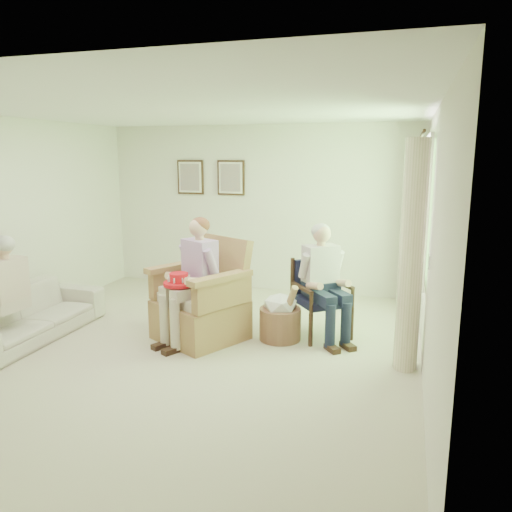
% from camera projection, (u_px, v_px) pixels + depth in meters
% --- Properties ---
extents(floor, '(5.50, 5.50, 0.00)m').
position_uv_depth(floor, '(188.00, 349.00, 5.59)').
color(floor, beige).
rests_on(floor, ground).
extents(back_wall, '(5.00, 0.04, 2.60)m').
position_uv_depth(back_wall, '(259.00, 209.00, 7.91)').
color(back_wall, silver).
rests_on(back_wall, ground).
extents(right_wall, '(0.04, 5.50, 2.60)m').
position_uv_depth(right_wall, '(431.00, 247.00, 4.62)').
color(right_wall, silver).
rests_on(right_wall, ground).
extents(ceiling, '(5.00, 5.50, 0.02)m').
position_uv_depth(ceiling, '(181.00, 109.00, 5.08)').
color(ceiling, white).
rests_on(ceiling, back_wall).
extents(window, '(0.13, 2.50, 1.63)m').
position_uv_depth(window, '(426.00, 204.00, 5.70)').
color(window, '#2D6B23').
rests_on(window, right_wall).
extents(curtain_left, '(0.34, 0.34, 2.30)m').
position_uv_depth(curtain_left, '(411.00, 257.00, 4.90)').
color(curtain_left, beige).
rests_on(curtain_left, ground).
extents(curtain_right, '(0.34, 0.34, 2.30)m').
position_uv_depth(curtain_right, '(411.00, 229.00, 6.74)').
color(curtain_right, beige).
rests_on(curtain_right, ground).
extents(framed_print_left, '(0.45, 0.05, 0.55)m').
position_uv_depth(framed_print_left, '(190.00, 177.00, 8.11)').
color(framed_print_left, '#382114').
rests_on(framed_print_left, back_wall).
extents(framed_print_right, '(0.45, 0.05, 0.55)m').
position_uv_depth(framed_print_right, '(231.00, 178.00, 7.91)').
color(framed_print_right, '#382114').
rests_on(framed_print_right, back_wall).
extents(wicker_armchair, '(0.93, 0.92, 1.18)m').
position_uv_depth(wicker_armchair, '(201.00, 307.00, 5.88)').
color(wicker_armchair, '#AD8451').
rests_on(wicker_armchair, ground).
extents(wood_armchair, '(0.59, 0.55, 0.90)m').
position_uv_depth(wood_armchair, '(323.00, 294.00, 5.98)').
color(wood_armchair, black).
rests_on(wood_armchair, ground).
extents(sofa, '(2.01, 0.79, 0.59)m').
position_uv_depth(sofa, '(26.00, 315.00, 5.86)').
color(sofa, beige).
rests_on(sofa, ground).
extents(person_wicker, '(0.40, 0.62, 1.42)m').
position_uv_depth(person_wicker, '(195.00, 271.00, 5.64)').
color(person_wicker, beige).
rests_on(person_wicker, ground).
extents(person_dark, '(0.40, 0.63, 1.33)m').
position_uv_depth(person_dark, '(321.00, 275.00, 5.79)').
color(person_dark, '#192038').
rests_on(person_dark, ground).
extents(person_sofa, '(0.42, 0.62, 1.25)m').
position_uv_depth(person_sofa, '(2.00, 287.00, 5.47)').
color(person_sofa, beige).
rests_on(person_sofa, ground).
extents(red_hat, '(0.35, 0.35, 0.14)m').
position_uv_depth(red_hat, '(179.00, 281.00, 5.54)').
color(red_hat, red).
rests_on(red_hat, person_wicker).
extents(hatbox, '(0.63, 0.63, 0.72)m').
position_uv_depth(hatbox, '(280.00, 317.00, 5.84)').
color(hatbox, '#B17860').
rests_on(hatbox, ground).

